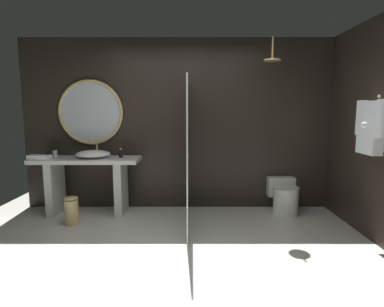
{
  "coord_description": "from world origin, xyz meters",
  "views": [
    {
      "loc": [
        0.19,
        -2.89,
        1.52
      ],
      "look_at": [
        0.19,
        0.72,
        1.02
      ],
      "focal_mm": 28.75,
      "sensor_mm": 36.0,
      "label": 1
    }
  ],
  "objects_px": {
    "rain_shower_head": "(272,58)",
    "waste_bin": "(71,210)",
    "soap_dispenser": "(121,153)",
    "hanging_bathrobe": "(371,125)",
    "tumbler_cup": "(55,154)",
    "round_wall_mirror": "(90,112)",
    "folded_hand_towel": "(39,157)",
    "toilet": "(284,196)",
    "vessel_sink": "(93,154)"
  },
  "relations": [
    {
      "from": "round_wall_mirror",
      "to": "rain_shower_head",
      "type": "distance_m",
      "value": 2.75
    },
    {
      "from": "round_wall_mirror",
      "to": "waste_bin",
      "type": "distance_m",
      "value": 1.49
    },
    {
      "from": "waste_bin",
      "to": "folded_hand_towel",
      "type": "distance_m",
      "value": 0.9
    },
    {
      "from": "vessel_sink",
      "to": "tumbler_cup",
      "type": "relative_size",
      "value": 4.79
    },
    {
      "from": "round_wall_mirror",
      "to": "folded_hand_towel",
      "type": "distance_m",
      "value": 0.98
    },
    {
      "from": "tumbler_cup",
      "to": "soap_dispenser",
      "type": "relative_size",
      "value": 0.76
    },
    {
      "from": "waste_bin",
      "to": "rain_shower_head",
      "type": "bearing_deg",
      "value": 6.3
    },
    {
      "from": "rain_shower_head",
      "to": "hanging_bathrobe",
      "type": "height_order",
      "value": "rain_shower_head"
    },
    {
      "from": "tumbler_cup",
      "to": "round_wall_mirror",
      "type": "height_order",
      "value": "round_wall_mirror"
    },
    {
      "from": "rain_shower_head",
      "to": "folded_hand_towel",
      "type": "height_order",
      "value": "rain_shower_head"
    },
    {
      "from": "round_wall_mirror",
      "to": "toilet",
      "type": "height_order",
      "value": "round_wall_mirror"
    },
    {
      "from": "tumbler_cup",
      "to": "hanging_bathrobe",
      "type": "distance_m",
      "value": 4.19
    },
    {
      "from": "tumbler_cup",
      "to": "soap_dispenser",
      "type": "xyz_separation_m",
      "value": [
        0.97,
        -0.01,
        0.01
      ]
    },
    {
      "from": "tumbler_cup",
      "to": "round_wall_mirror",
      "type": "distance_m",
      "value": 0.81
    },
    {
      "from": "round_wall_mirror",
      "to": "tumbler_cup",
      "type": "bearing_deg",
      "value": -155.61
    },
    {
      "from": "tumbler_cup",
      "to": "toilet",
      "type": "distance_m",
      "value": 3.46
    },
    {
      "from": "tumbler_cup",
      "to": "soap_dispenser",
      "type": "bearing_deg",
      "value": -0.54
    },
    {
      "from": "waste_bin",
      "to": "round_wall_mirror",
      "type": "bearing_deg",
      "value": 84.01
    },
    {
      "from": "soap_dispenser",
      "to": "hanging_bathrobe",
      "type": "height_order",
      "value": "hanging_bathrobe"
    },
    {
      "from": "rain_shower_head",
      "to": "waste_bin",
      "type": "relative_size",
      "value": 0.81
    },
    {
      "from": "round_wall_mirror",
      "to": "rain_shower_head",
      "type": "height_order",
      "value": "rain_shower_head"
    },
    {
      "from": "rain_shower_head",
      "to": "folded_hand_towel",
      "type": "bearing_deg",
      "value": -179.87
    },
    {
      "from": "hanging_bathrobe",
      "to": "folded_hand_towel",
      "type": "distance_m",
      "value": 4.27
    },
    {
      "from": "vessel_sink",
      "to": "round_wall_mirror",
      "type": "height_order",
      "value": "round_wall_mirror"
    },
    {
      "from": "vessel_sink",
      "to": "folded_hand_towel",
      "type": "bearing_deg",
      "value": -166.61
    },
    {
      "from": "tumbler_cup",
      "to": "rain_shower_head",
      "type": "distance_m",
      "value": 3.38
    },
    {
      "from": "hanging_bathrobe",
      "to": "toilet",
      "type": "relative_size",
      "value": 1.21
    },
    {
      "from": "tumbler_cup",
      "to": "waste_bin",
      "type": "bearing_deg",
      "value": -51.28
    },
    {
      "from": "soap_dispenser",
      "to": "hanging_bathrobe",
      "type": "bearing_deg",
      "value": -17.97
    },
    {
      "from": "tumbler_cup",
      "to": "round_wall_mirror",
      "type": "xyz_separation_m",
      "value": [
        0.48,
        0.22,
        0.61
      ]
    },
    {
      "from": "toilet",
      "to": "rain_shower_head",
      "type": "bearing_deg",
      "value": -147.79
    },
    {
      "from": "rain_shower_head",
      "to": "waste_bin",
      "type": "xyz_separation_m",
      "value": [
        -2.7,
        -0.3,
        -2.02
      ]
    },
    {
      "from": "waste_bin",
      "to": "folded_hand_towel",
      "type": "relative_size",
      "value": 1.31
    },
    {
      "from": "toilet",
      "to": "waste_bin",
      "type": "height_order",
      "value": "toilet"
    },
    {
      "from": "vessel_sink",
      "to": "rain_shower_head",
      "type": "bearing_deg",
      "value": -3.63
    },
    {
      "from": "soap_dispenser",
      "to": "waste_bin",
      "type": "bearing_deg",
      "value": -138.77
    },
    {
      "from": "hanging_bathrobe",
      "to": "folded_hand_towel",
      "type": "bearing_deg",
      "value": 169.3
    },
    {
      "from": "soap_dispenser",
      "to": "rain_shower_head",
      "type": "height_order",
      "value": "rain_shower_head"
    },
    {
      "from": "waste_bin",
      "to": "folded_hand_towel",
      "type": "xyz_separation_m",
      "value": [
        -0.53,
        0.29,
        0.67
      ]
    },
    {
      "from": "rain_shower_head",
      "to": "folded_hand_towel",
      "type": "distance_m",
      "value": 3.5
    },
    {
      "from": "toilet",
      "to": "waste_bin",
      "type": "bearing_deg",
      "value": -170.79
    },
    {
      "from": "soap_dispenser",
      "to": "round_wall_mirror",
      "type": "bearing_deg",
      "value": 155.15
    },
    {
      "from": "soap_dispenser",
      "to": "vessel_sink",
      "type": "bearing_deg",
      "value": -174.21
    },
    {
      "from": "tumbler_cup",
      "to": "rain_shower_head",
      "type": "xyz_separation_m",
      "value": [
        3.1,
        -0.21,
        1.33
      ]
    },
    {
      "from": "round_wall_mirror",
      "to": "hanging_bathrobe",
      "type": "distance_m",
      "value": 3.76
    },
    {
      "from": "tumbler_cup",
      "to": "toilet",
      "type": "relative_size",
      "value": 0.19
    },
    {
      "from": "toilet",
      "to": "soap_dispenser",
      "type": "bearing_deg",
      "value": 179.72
    },
    {
      "from": "vessel_sink",
      "to": "toilet",
      "type": "relative_size",
      "value": 0.9
    },
    {
      "from": "folded_hand_towel",
      "to": "vessel_sink",
      "type": "bearing_deg",
      "value": 13.39
    },
    {
      "from": "hanging_bathrobe",
      "to": "toilet",
      "type": "xyz_separation_m",
      "value": [
        -0.64,
        0.98,
        -1.11
      ]
    }
  ]
}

